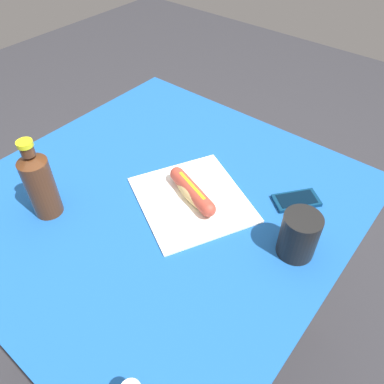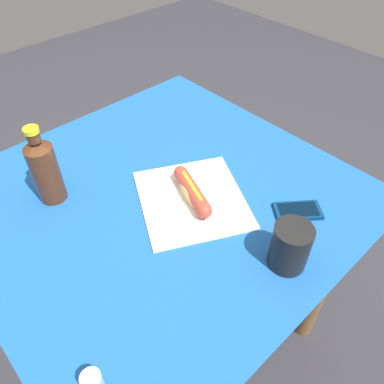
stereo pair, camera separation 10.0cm
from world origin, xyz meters
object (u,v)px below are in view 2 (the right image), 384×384
(cell_phone, at_px, (298,211))
(soda_bottle, at_px, (45,169))
(hot_dog, at_px, (192,191))
(drinking_cup, at_px, (290,246))

(cell_phone, relative_size, soda_bottle, 0.60)
(hot_dog, distance_m, cell_phone, 0.28)
(soda_bottle, relative_size, drinking_cup, 1.92)
(hot_dog, relative_size, cell_phone, 1.40)
(hot_dog, distance_m, drinking_cup, 0.30)
(drinking_cup, bearing_deg, hot_dog, 4.16)
(soda_bottle, height_order, drinking_cup, soda_bottle)
(cell_phone, bearing_deg, hot_dog, 37.88)
(soda_bottle, xyz_separation_m, drinking_cup, (-0.56, -0.29, -0.04))
(soda_bottle, bearing_deg, cell_phone, -137.88)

